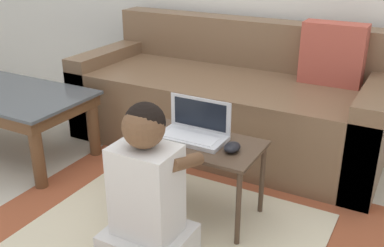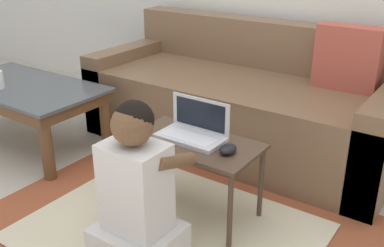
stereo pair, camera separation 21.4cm
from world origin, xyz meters
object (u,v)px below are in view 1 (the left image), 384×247
couch (230,101)px  person_seated (147,197)px  laptop_desk (196,150)px  coffee_table (6,101)px  computer_mouse (232,147)px  laptop (194,132)px

couch → person_seated: 1.27m
laptop_desk → person_seated: bearing=-90.3°
couch → coffee_table: bearing=-144.4°
laptop_desk → computer_mouse: 0.21m
laptop_desk → person_seated: 0.41m
couch → laptop_desk: (0.20, -0.84, 0.06)m
coffee_table → person_seated: 1.40m
coffee_table → laptop: (1.31, -0.01, 0.08)m
coffee_table → person_seated: bearing=-18.3°
person_seated → computer_mouse: bearing=63.5°
laptop → person_seated: 0.44m
coffee_table → couch: bearing=35.6°
coffee_table → laptop_desk: (1.33, -0.03, -0.01)m
laptop → person_seated: bearing=-87.2°
laptop → computer_mouse: size_ratio=3.30×
coffee_table → computer_mouse: 1.53m
laptop_desk → laptop: bearing=138.1°
coffee_table → laptop_desk: 1.33m
coffee_table → laptop_desk: coffee_table is taller
laptop_desk → computer_mouse: bearing=-5.7°
laptop → computer_mouse: (0.22, -0.04, -0.01)m
laptop → coffee_table: bearing=179.6°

